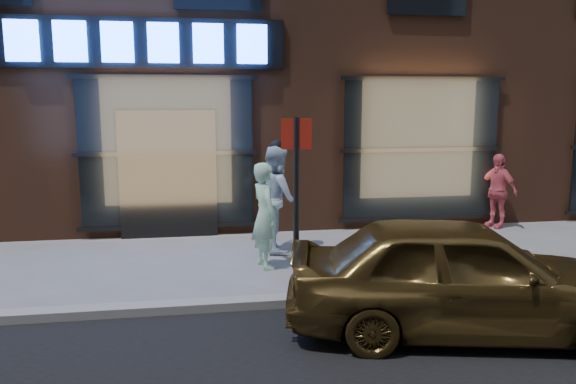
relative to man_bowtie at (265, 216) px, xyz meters
name	(u,v)px	position (x,y,z in m)	size (l,w,h in m)	color
ground	(156,313)	(-1.56, -1.69, -0.82)	(90.00, 90.00, 0.00)	slate
curb	(156,309)	(-1.56, -1.69, -0.76)	(60.00, 0.25, 0.12)	gray
man_bowtie	(265,216)	(0.00, 0.00, 0.00)	(0.60, 0.39, 1.65)	#BBF5D0
man_cap	(277,198)	(0.33, 0.97, 0.09)	(0.89, 0.69, 1.83)	white
passerby	(497,191)	(5.00, 2.01, -0.07)	(0.89, 0.37, 1.51)	#E15D6A
gold_sedan	(463,275)	(1.88, -2.82, -0.16)	(1.57, 3.91, 1.33)	brown
sign_post	(296,192)	(0.21, -1.59, 0.62)	(0.38, 0.10, 2.39)	#262628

